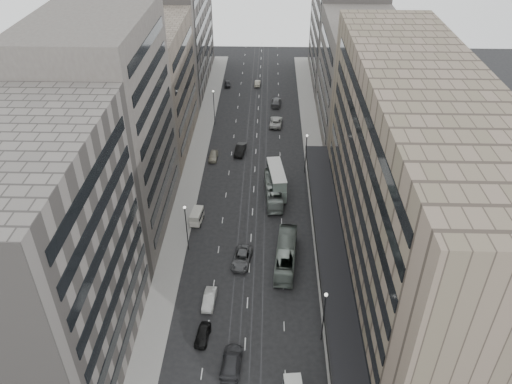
# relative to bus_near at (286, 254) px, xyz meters

# --- Properties ---
(ground) EXTENTS (220.00, 220.00, 0.00)m
(ground) POSITION_rel_bus_near_xyz_m (-5.45, -9.31, -1.65)
(ground) COLOR black
(ground) RESTS_ON ground
(sidewalk_right) EXTENTS (4.00, 125.00, 0.15)m
(sidewalk_right) POSITION_rel_bus_near_xyz_m (6.55, 28.19, -1.57)
(sidewalk_right) COLOR gray
(sidewalk_right) RESTS_ON ground
(sidewalk_left) EXTENTS (4.00, 125.00, 0.15)m
(sidewalk_left) POSITION_rel_bus_near_xyz_m (-17.45, 28.19, -1.57)
(sidewalk_left) COLOR gray
(sidewalk_left) RESTS_ON ground
(department_store) EXTENTS (19.20, 60.00, 30.00)m
(department_store) POSITION_rel_bus_near_xyz_m (16.00, -1.31, 13.30)
(department_store) COLOR #786757
(department_store) RESTS_ON ground
(building_right_mid) EXTENTS (15.00, 28.00, 24.00)m
(building_right_mid) POSITION_rel_bus_near_xyz_m (16.05, 42.69, 10.35)
(building_right_mid) COLOR #504A45
(building_right_mid) RESTS_ON ground
(building_right_far) EXTENTS (15.00, 32.00, 28.00)m
(building_right_far) POSITION_rel_bus_near_xyz_m (16.05, 72.69, 12.35)
(building_right_far) COLOR slate
(building_right_far) RESTS_ON ground
(building_left_a) EXTENTS (15.00, 28.00, 30.00)m
(building_left_a) POSITION_rel_bus_near_xyz_m (-26.95, -17.31, 13.35)
(building_left_a) COLOR slate
(building_left_a) RESTS_ON ground
(building_left_b) EXTENTS (15.00, 26.00, 34.00)m
(building_left_b) POSITION_rel_bus_near_xyz_m (-26.95, 9.69, 15.35)
(building_left_b) COLOR #504A45
(building_left_b) RESTS_ON ground
(building_left_c) EXTENTS (15.00, 28.00, 25.00)m
(building_left_c) POSITION_rel_bus_near_xyz_m (-26.95, 36.69, 10.85)
(building_left_c) COLOR #7A6C5F
(building_left_c) RESTS_ON ground
(building_left_d) EXTENTS (15.00, 38.00, 28.00)m
(building_left_d) POSITION_rel_bus_near_xyz_m (-26.95, 69.69, 12.35)
(building_left_d) COLOR slate
(building_left_d) RESTS_ON ground
(lamp_right_near) EXTENTS (0.44, 0.44, 8.32)m
(lamp_right_near) POSITION_rel_bus_near_xyz_m (4.25, -14.31, 3.56)
(lamp_right_near) COLOR #262628
(lamp_right_near) RESTS_ON ground
(lamp_right_far) EXTENTS (0.44, 0.44, 8.32)m
(lamp_right_far) POSITION_rel_bus_near_xyz_m (4.25, 25.69, 3.56)
(lamp_right_far) COLOR #262628
(lamp_right_far) RESTS_ON ground
(lamp_left_near) EXTENTS (0.44, 0.44, 8.32)m
(lamp_left_near) POSITION_rel_bus_near_xyz_m (-15.15, 2.69, 3.56)
(lamp_left_near) COLOR #262628
(lamp_left_near) RESTS_ON ground
(lamp_left_far) EXTENTS (0.44, 0.44, 8.32)m
(lamp_left_far) POSITION_rel_bus_near_xyz_m (-15.15, 45.69, 3.56)
(lamp_left_far) COLOR #262628
(lamp_left_far) RESTS_ON ground
(bus_near) EXTENTS (3.79, 12.02, 3.29)m
(bus_near) POSITION_rel_bus_near_xyz_m (0.00, 0.00, 0.00)
(bus_near) COLOR gray
(bus_near) RESTS_ON ground
(bus_far) EXTENTS (3.40, 11.63, 3.20)m
(bus_far) POSITION_rel_bus_near_xyz_m (-1.86, 17.06, -0.05)
(bus_far) COLOR #949F98
(bus_far) RESTS_ON ground
(double_decker) EXTENTS (3.72, 9.16, 4.87)m
(double_decker) POSITION_rel_bus_near_xyz_m (-1.34, 18.90, 0.98)
(double_decker) COLOR slate
(double_decker) RESTS_ON ground
(panel_van) EXTENTS (2.13, 3.79, 2.28)m
(panel_van) POSITION_rel_bus_near_xyz_m (-14.65, 9.54, -0.39)
(panel_van) COLOR silver
(panel_van) RESTS_ON ground
(sedan_0) EXTENTS (2.06, 4.21, 1.38)m
(sedan_0) POSITION_rel_bus_near_xyz_m (-10.91, -14.56, -0.96)
(sedan_0) COLOR black
(sedan_0) RESTS_ON ground
(sedan_1) EXTENTS (1.82, 4.53, 1.46)m
(sedan_1) POSITION_rel_bus_near_xyz_m (-10.67, -8.50, -0.91)
(sedan_1) COLOR silver
(sedan_1) RESTS_ON ground
(sedan_2) EXTENTS (3.33, 5.94, 1.57)m
(sedan_2) POSITION_rel_bus_near_xyz_m (-6.63, -0.10, -0.86)
(sedan_2) COLOR #515254
(sedan_2) RESTS_ON ground
(sedan_3) EXTENTS (2.76, 5.95, 1.68)m
(sedan_3) POSITION_rel_bus_near_xyz_m (-6.93, -18.63, -0.80)
(sedan_3) COLOR #2A2A2D
(sedan_3) RESTS_ON ground
(sedan_4) EXTENTS (1.81, 4.28, 1.44)m
(sedan_4) POSITION_rel_bus_near_xyz_m (-13.95, 30.30, -0.92)
(sedan_4) COLOR #A09A85
(sedan_4) RESTS_ON ground
(sedan_5) EXTENTS (2.47, 5.39, 1.71)m
(sedan_5) POSITION_rel_bus_near_xyz_m (-8.64, 32.83, -0.79)
(sedan_5) COLOR black
(sedan_5) RESTS_ON ground
(sedan_6) EXTENTS (3.11, 6.10, 1.65)m
(sedan_6) POSITION_rel_bus_near_xyz_m (-1.25, 45.89, -0.82)
(sedan_6) COLOR #B4B5B0
(sedan_6) RESTS_ON ground
(sedan_7) EXTENTS (2.65, 5.72, 1.62)m
(sedan_7) POSITION_rel_bus_near_xyz_m (-1.13, 56.70, -0.84)
(sedan_7) COLOR #555558
(sedan_7) RESTS_ON ground
(sedan_8) EXTENTS (1.95, 4.04, 1.33)m
(sedan_8) POSITION_rel_bus_near_xyz_m (-13.95, 68.24, -0.98)
(sedan_8) COLOR #27272A
(sedan_8) RESTS_ON ground
(sedan_9) EXTENTS (1.56, 4.08, 1.33)m
(sedan_9) POSITION_rel_bus_near_xyz_m (-6.00, 68.85, -0.98)
(sedan_9) COLOR #B2AC94
(sedan_9) RESTS_ON ground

